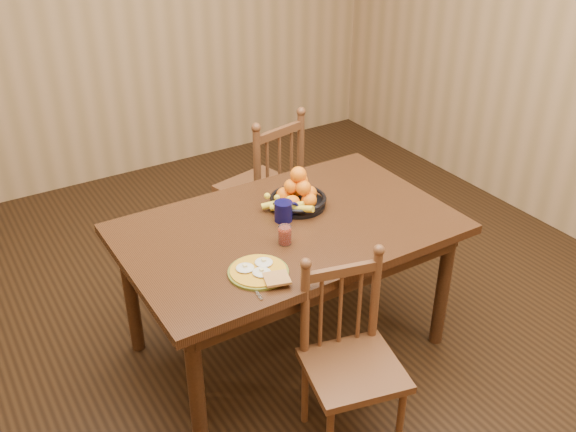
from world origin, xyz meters
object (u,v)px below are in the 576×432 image
coffee_mug (284,211)px  chair_near (350,361)px  dining_table (288,240)px  fruit_bowl (297,196)px  breakfast_plate (259,271)px  chair_far (264,187)px

coffee_mug → chair_near: bearing=-97.8°
chair_near → coffee_mug: 0.80m
chair_near → coffee_mug: size_ratio=6.55×
chair_near → dining_table: bearing=96.0°
coffee_mug → fruit_bowl: (0.13, 0.08, 0.01)m
coffee_mug → breakfast_plate: bearing=-134.6°
coffee_mug → fruit_bowl: bearing=32.4°
chair_far → chair_near: size_ratio=1.11×
dining_table → breakfast_plate: bearing=-138.5°
chair_near → fruit_bowl: bearing=87.6°
chair_far → chair_near: (-0.44, -1.52, -0.05)m
breakfast_plate → dining_table: bearing=41.5°
dining_table → chair_near: bearing=-97.6°
chair_near → breakfast_plate: 0.55m
chair_far → coffee_mug: size_ratio=7.25×
dining_table → chair_far: 0.96m
coffee_mug → fruit_bowl: size_ratio=0.41×
chair_far → coffee_mug: bearing=54.4°
dining_table → chair_far: bearing=67.7°
chair_near → fruit_bowl: (0.22, 0.78, 0.39)m
breakfast_plate → coffee_mug: bearing=45.4°
chair_far → coffee_mug: chair_far is taller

